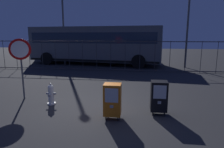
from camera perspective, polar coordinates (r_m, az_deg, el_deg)
ground_plane at (r=6.74m, az=-3.83°, el=-9.43°), size 60.00×60.00×0.00m
fire_hydrant at (r=7.21m, az=-16.99°, el=-5.58°), size 0.33×0.32×0.75m
newspaper_box_primary at (r=6.15m, az=13.20°, el=-6.13°), size 0.48×0.42×1.02m
newspaper_box_secondary at (r=5.68m, az=0.12°, el=-7.27°), size 0.48×0.42×1.02m
stop_sign at (r=7.98m, az=-24.59°, el=4.63°), size 0.71×0.31×2.23m
fence_barrier at (r=13.14m, az=1.69°, el=5.18°), size 18.03×0.04×2.00m
bus_near at (r=16.37m, az=-4.81°, el=8.72°), size 10.74×3.87×3.00m
bus_far at (r=20.97m, az=-6.43°, el=9.19°), size 10.63×3.27×3.00m
street_light_near_left at (r=15.71m, az=21.18°, el=18.80°), size 0.32×0.32×8.18m
street_light_near_right at (r=16.79m, az=-13.86°, el=17.17°), size 0.32×0.32×7.35m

